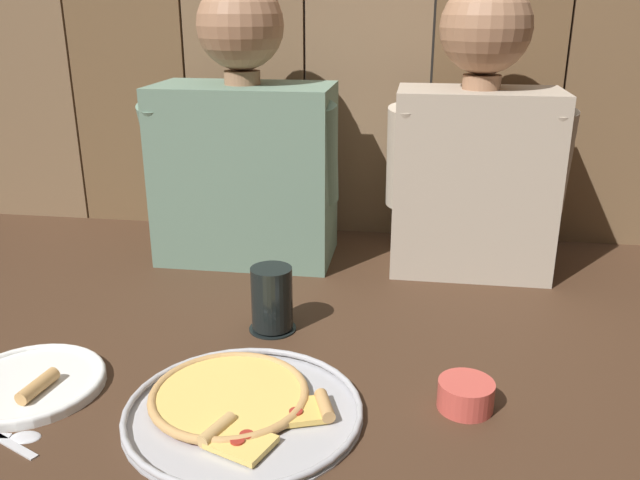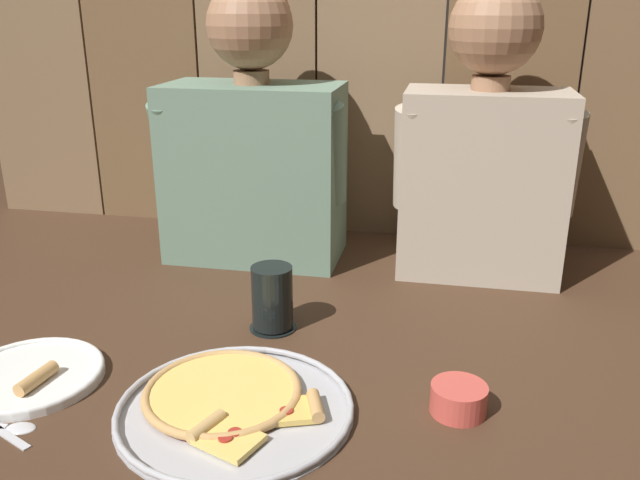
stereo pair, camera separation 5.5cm
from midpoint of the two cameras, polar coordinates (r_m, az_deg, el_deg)
ground_plane at (r=1.16m, az=-0.60°, el=-10.17°), size 3.20×3.20×0.00m
pizza_tray at (r=1.03m, az=-8.58°, el=-13.89°), size 0.36×0.36×0.03m
dinner_plate at (r=1.18m, az=-25.04°, el=-11.15°), size 0.24×0.24×0.03m
drinking_glass at (r=1.23m, az=-5.46°, el=-5.16°), size 0.09×0.09×0.12m
dipping_bowl at (r=1.04m, az=10.96°, el=-12.89°), size 0.08×0.08×0.04m
table_knife at (r=1.08m, az=-27.29°, el=-14.94°), size 0.15×0.08×0.01m
table_spoon at (r=1.08m, az=-26.61°, el=-14.83°), size 0.14×0.04×0.01m
diner_left at (r=1.54m, az=-7.56°, el=8.72°), size 0.44×0.22×0.63m
diner_right at (r=1.48m, az=12.36°, el=8.61°), size 0.38×0.20×0.63m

